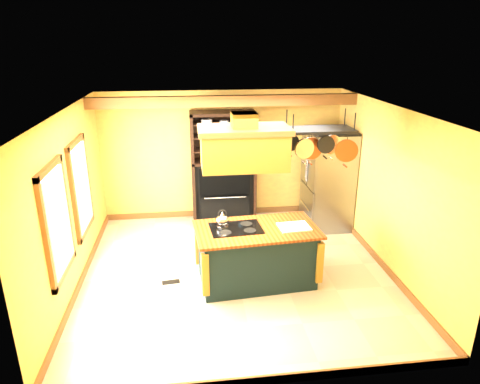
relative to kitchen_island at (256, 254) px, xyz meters
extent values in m
plane|color=beige|center=(-0.28, 0.30, -0.47)|extent=(5.00, 5.00, 0.00)
plane|color=white|center=(-0.28, 0.30, 2.23)|extent=(5.00, 5.00, 0.00)
cube|color=#DFBE51|center=(-0.28, 2.80, 0.88)|extent=(5.00, 0.02, 2.70)
cube|color=#DFBE51|center=(-0.28, -2.20, 0.88)|extent=(5.00, 0.02, 2.70)
cube|color=#DFBE51|center=(-2.78, 0.30, 0.88)|extent=(0.02, 5.00, 2.70)
cube|color=#DFBE51|center=(2.22, 0.30, 0.88)|extent=(0.02, 5.00, 2.70)
cube|color=brown|center=(-0.28, 2.00, 2.12)|extent=(5.00, 0.15, 0.20)
cube|color=brown|center=(-2.75, -0.50, 0.93)|extent=(0.06, 1.06, 1.56)
cube|color=white|center=(-2.73, -0.50, 0.93)|extent=(0.02, 0.85, 1.34)
cube|color=brown|center=(-2.75, 0.90, 0.93)|extent=(0.06, 1.06, 1.56)
cube|color=white|center=(-2.73, 0.90, 0.93)|extent=(0.02, 0.85, 1.34)
cube|color=black|center=(0.00, 0.00, -0.03)|extent=(1.80, 1.08, 0.88)
cube|color=brown|center=(0.00, 0.00, 0.43)|extent=(1.96, 1.19, 0.04)
cube|color=black|center=(-0.32, 0.03, 0.46)|extent=(0.83, 0.61, 0.01)
ellipsoid|color=silver|center=(-0.51, 0.14, 0.56)|extent=(0.20, 0.20, 0.16)
cube|color=white|center=(0.58, -0.04, 0.46)|extent=(0.50, 0.40, 0.02)
cube|color=#A56729|center=(-0.20, 0.00, 1.69)|extent=(1.23, 0.66, 0.52)
cube|color=brown|center=(-0.20, 0.00, 1.99)|extent=(1.31, 0.74, 0.08)
cube|color=#A56729|center=(-0.20, 0.00, 2.09)|extent=(0.35, 0.35, 0.28)
cube|color=black|center=(0.90, 0.00, 1.96)|extent=(0.99, 0.49, 0.04)
cylinder|color=black|center=(0.46, -0.20, 2.10)|extent=(0.02, 0.02, 0.27)
cylinder|color=black|center=(1.35, 0.20, 2.10)|extent=(0.02, 0.02, 0.27)
cylinder|color=black|center=(0.51, 0.10, 1.76)|extent=(0.26, 0.04, 0.26)
cylinder|color=silver|center=(0.67, -0.10, 1.71)|extent=(0.30, 0.04, 0.30)
cylinder|color=#A14B28|center=(0.82, 0.10, 1.66)|extent=(0.34, 0.04, 0.34)
cylinder|color=black|center=(0.98, -0.10, 1.76)|extent=(0.26, 0.04, 0.26)
cylinder|color=silver|center=(1.14, 0.10, 1.71)|extent=(0.30, 0.04, 0.30)
cylinder|color=#A14B28|center=(1.30, -0.10, 1.66)|extent=(0.34, 0.04, 0.34)
cube|color=gray|center=(1.79, 2.00, 0.52)|extent=(0.82, 1.01, 1.97)
cube|color=gray|center=(1.36, 1.75, 0.95)|extent=(0.03, 0.48, 1.06)
cube|color=gray|center=(1.36, 2.25, 0.95)|extent=(0.03, 0.48, 1.06)
cube|color=gray|center=(1.36, 2.00, -0.02)|extent=(0.03, 0.97, 0.83)
cube|color=black|center=(1.79, 2.00, -0.44)|extent=(0.78, 0.96, 0.06)
cube|color=black|center=(-0.29, 2.75, 0.69)|extent=(1.31, 0.06, 2.32)
cube|color=black|center=(-0.91, 2.50, 0.69)|extent=(0.06, 0.55, 2.32)
cube|color=black|center=(0.34, 2.50, 0.69)|extent=(0.06, 0.55, 2.32)
cube|color=black|center=(-0.29, 2.50, 0.84)|extent=(1.31, 0.55, 0.05)
cube|color=black|center=(-0.29, 2.53, 0.22)|extent=(1.19, 0.45, 1.25)
cube|color=black|center=(-0.29, 2.20, 0.49)|extent=(1.02, 0.04, 0.55)
cube|color=black|center=(-0.29, 2.20, -0.07)|extent=(1.02, 0.04, 0.50)
cube|color=black|center=(-0.29, 2.50, 1.09)|extent=(1.19, 0.49, 0.02)
cube|color=black|center=(-0.29, 2.50, 1.37)|extent=(1.19, 0.49, 0.02)
cube|color=black|center=(-0.29, 2.50, 1.63)|extent=(1.19, 0.49, 0.03)
cylinder|color=white|center=(-0.61, 2.45, 1.14)|extent=(0.22, 0.22, 0.07)
cylinder|color=#458CC3|center=(0.07, 2.45, 1.47)|extent=(0.10, 0.10, 0.17)
cube|color=black|center=(-1.36, 0.11, -0.46)|extent=(0.29, 0.15, 0.01)
camera|label=1|loc=(-1.00, -5.92, 3.21)|focal=32.00mm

